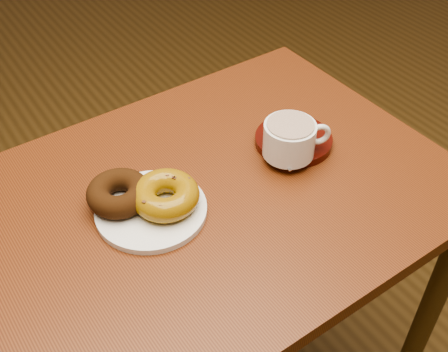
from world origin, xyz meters
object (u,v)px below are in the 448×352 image
coffee_cup (290,139)px  saucer (293,140)px  donut_plate (151,210)px  cafe_table (216,235)px

coffee_cup → saucer: bearing=63.0°
donut_plate → cafe_table: bearing=-4.5°
donut_plate → saucer: bearing=2.1°
cafe_table → coffee_cup: bearing=-5.2°
donut_plate → coffee_cup: coffee_cup is taller
cafe_table → saucer: size_ratio=5.77×
cafe_table → donut_plate: size_ratio=4.54×
saucer → donut_plate: bearing=-177.9°
donut_plate → coffee_cup: 0.30m
saucer → coffee_cup: (-0.04, -0.03, 0.04)m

